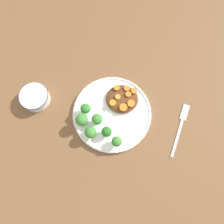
{
  "coord_description": "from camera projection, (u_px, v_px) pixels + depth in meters",
  "views": [
    {
      "loc": [
        -0.21,
        -0.02,
        0.76
      ],
      "look_at": [
        0.0,
        0.0,
        0.03
      ],
      "focal_mm": 35.0,
      "sensor_mm": 36.0,
      "label": 1
    }
  ],
  "objects": [
    {
      "name": "carrot_slice_1",
      "position": [
        112.0,
        103.0,
        0.76
      ],
      "size": [
        0.02,
        0.02,
        0.01
      ],
      "primitive_type": "cylinder",
      "color": "orange",
      "rests_on": "stew_mound"
    },
    {
      "name": "ground_plane",
      "position": [
        112.0,
        114.0,
        0.79
      ],
      "size": [
        4.0,
        4.0,
        0.0
      ],
      "primitive_type": "plane",
      "color": "brown"
    },
    {
      "name": "dip_bowl",
      "position": [
        35.0,
        97.0,
        0.79
      ],
      "size": [
        0.1,
        0.1,
        0.04
      ],
      "color": "white",
      "rests_on": "ground_plane"
    },
    {
      "name": "carrot_slice_6",
      "position": [
        123.0,
        107.0,
        0.76
      ],
      "size": [
        0.03,
        0.03,
        0.01
      ],
      "primitive_type": "cylinder",
      "color": "orange",
      "rests_on": "stew_mound"
    },
    {
      "name": "carrot_slice_7",
      "position": [
        134.0,
        91.0,
        0.78
      ],
      "size": [
        0.02,
        0.02,
        0.01
      ],
      "primitive_type": "cylinder",
      "color": "orange",
      "rests_on": "stew_mound"
    },
    {
      "name": "plate",
      "position": [
        112.0,
        114.0,
        0.78
      ],
      "size": [
        0.28,
        0.28,
        0.02
      ],
      "color": "white",
      "rests_on": "ground_plane"
    },
    {
      "name": "carrot_slice_2",
      "position": [
        128.0,
        94.0,
        0.77
      ],
      "size": [
        0.02,
        0.02,
        0.01
      ],
      "primitive_type": "cylinder",
      "color": "orange",
      "rests_on": "stew_mound"
    },
    {
      "name": "carrot_slice_0",
      "position": [
        127.0,
        88.0,
        0.78
      ],
      "size": [
        0.02,
        0.02,
        0.0
      ],
      "primitive_type": "cylinder",
      "color": "orange",
      "rests_on": "stew_mound"
    },
    {
      "name": "carrot_slice_3",
      "position": [
        131.0,
        103.0,
        0.76
      ],
      "size": [
        0.03,
        0.03,
        0.01
      ],
      "primitive_type": "cylinder",
      "color": "orange",
      "rests_on": "stew_mound"
    },
    {
      "name": "broccoli_floret_0",
      "position": [
        97.0,
        119.0,
        0.74
      ],
      "size": [
        0.04,
        0.04,
        0.05
      ],
      "color": "#7FA85B",
      "rests_on": "plate"
    },
    {
      "name": "broccoli_floret_2",
      "position": [
        91.0,
        133.0,
        0.73
      ],
      "size": [
        0.04,
        0.04,
        0.05
      ],
      "color": "#759E51",
      "rests_on": "plate"
    },
    {
      "name": "broccoli_floret_1",
      "position": [
        117.0,
        142.0,
        0.72
      ],
      "size": [
        0.03,
        0.03,
        0.05
      ],
      "color": "#759E51",
      "rests_on": "plate"
    },
    {
      "name": "broccoli_floret_5",
      "position": [
        86.0,
        108.0,
        0.75
      ],
      "size": [
        0.04,
        0.04,
        0.05
      ],
      "color": "#759E51",
      "rests_on": "plate"
    },
    {
      "name": "fork",
      "position": [
        181.0,
        125.0,
        0.78
      ],
      "size": [
        0.2,
        0.07,
        0.01
      ],
      "rotation": [
        0.0,
        0.0,
        6.01
      ],
      "color": "#B7B7B7",
      "rests_on": "ground_plane"
    },
    {
      "name": "carrot_slice_4",
      "position": [
        118.0,
        97.0,
        0.77
      ],
      "size": [
        0.02,
        0.02,
        0.01
      ],
      "primitive_type": "cylinder",
      "color": "orange",
      "rests_on": "stew_mound"
    },
    {
      "name": "carrot_slice_5",
      "position": [
        117.0,
        88.0,
        0.78
      ],
      "size": [
        0.02,
        0.02,
        0.0
      ],
      "primitive_type": "cylinder",
      "color": "orange",
      "rests_on": "stew_mound"
    },
    {
      "name": "broccoli_floret_3",
      "position": [
        107.0,
        132.0,
        0.73
      ],
      "size": [
        0.03,
        0.03,
        0.05
      ],
      "color": "#7FA85B",
      "rests_on": "plate"
    },
    {
      "name": "stew_mound",
      "position": [
        122.0,
        99.0,
        0.78
      ],
      "size": [
        0.11,
        0.12,
        0.02
      ],
      "primitive_type": "ellipsoid",
      "color": "#5B3319",
      "rests_on": "plate"
    },
    {
      "name": "broccoli_floret_4",
      "position": [
        82.0,
        120.0,
        0.74
      ],
      "size": [
        0.04,
        0.04,
        0.06
      ],
      "color": "#7FA85B",
      "rests_on": "plate"
    }
  ]
}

